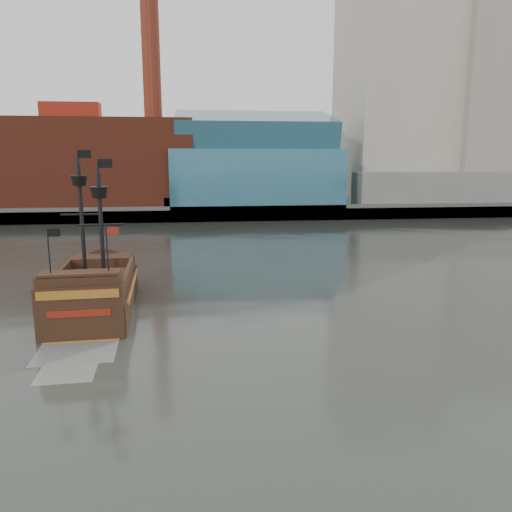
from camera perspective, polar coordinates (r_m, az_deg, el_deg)
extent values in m
plane|color=#242722|center=(23.66, -3.88, -15.04)|extent=(400.00, 400.00, 0.00)
cube|color=slate|center=(113.62, -6.58, 6.25)|extent=(220.00, 60.00, 2.00)
cube|color=#4C4C49|center=(84.23, -6.35, 4.80)|extent=(220.00, 1.00, 2.60)
cube|color=maroon|center=(95.54, -20.07, 9.87)|extent=(42.00, 18.00, 15.00)
cube|color=#2D6479|center=(91.96, -0.19, 8.95)|extent=(30.00, 16.00, 10.00)
cube|color=#B8AE99|center=(110.22, 15.65, 18.29)|extent=(20.00, 22.00, 46.00)
cube|color=gray|center=(114.27, 25.02, 15.39)|extent=(18.00, 18.00, 38.00)
cube|color=#B8AE99|center=(129.99, 16.99, 18.39)|extent=(24.00, 20.00, 52.00)
cube|color=slate|center=(100.24, 22.41, 7.15)|extent=(40.00, 6.00, 6.00)
cylinder|color=maroon|center=(97.08, -11.90, 21.29)|extent=(3.20, 3.20, 22.00)
cube|color=#2D6479|center=(92.01, -0.19, 13.93)|extent=(28.00, 14.94, 8.78)
cube|color=black|center=(36.69, -17.85, -4.97)|extent=(5.65, 12.36, 2.63)
cube|color=#432718|center=(36.32, -17.99, -2.75)|extent=(5.09, 11.13, 0.30)
cube|color=black|center=(40.94, -17.11, -0.67)|extent=(4.41, 2.64, 1.01)
cube|color=black|center=(31.11, -19.37, -3.67)|extent=(4.87, 1.86, 1.82)
cube|color=black|center=(30.66, -19.45, -7.03)|extent=(4.96, 0.50, 4.04)
cube|color=#A3641F|center=(30.08, -19.69, -4.18)|extent=(4.54, 0.31, 0.51)
cube|color=maroon|center=(30.38, -19.55, -6.20)|extent=(3.54, 0.26, 0.40)
cylinder|color=black|center=(37.22, -19.28, 3.91)|extent=(0.30, 0.30, 7.88)
cylinder|color=black|center=(33.74, -17.25, 2.83)|extent=(0.30, 0.30, 7.27)
cone|color=black|center=(37.01, -19.56, 8.10)|extent=(1.17, 1.17, 0.71)
cone|color=black|center=(33.50, -17.49, 6.93)|extent=(1.17, 1.17, 0.71)
cube|color=black|center=(36.91, -19.03, 10.95)|extent=(0.91, 0.08, 0.56)
cube|color=black|center=(33.37, -16.89, 10.08)|extent=(0.91, 0.08, 0.56)
cube|color=gray|center=(29.48, -19.82, -10.27)|extent=(4.47, 3.85, 0.02)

